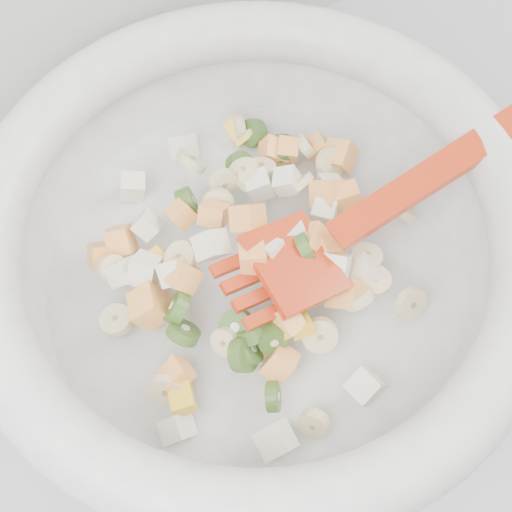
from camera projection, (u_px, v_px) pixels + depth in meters
counter at (164, 503)px, 0.94m from camera, size 2.00×0.60×0.90m
mixing_bowl at (256, 246)px, 0.53m from camera, size 0.49×0.43×0.13m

